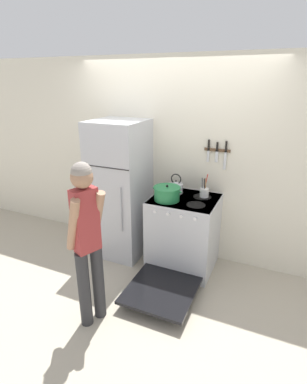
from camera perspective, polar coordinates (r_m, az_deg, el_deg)
ground_plane at (r=4.39m, az=3.16°, el=-10.42°), size 14.00×14.00×0.00m
wall_back at (r=3.91m, az=3.69°, el=6.01°), size 10.00×0.06×2.55m
refrigerator at (r=3.95m, az=-6.37°, el=0.38°), size 0.66×0.69×1.80m
stove_range at (r=3.76m, az=5.53°, el=-8.05°), size 0.79×1.43×0.93m
dutch_oven_pot at (r=3.50m, az=2.58°, el=-0.28°), size 0.35×0.31×0.19m
tea_kettle at (r=3.73m, az=4.30°, el=0.99°), size 0.22×0.17×0.25m
utensil_jar at (r=3.65m, az=9.64°, el=0.02°), size 0.11×0.11×0.28m
person at (r=2.79m, az=-12.53°, el=-8.41°), size 0.35×0.39×1.63m
wall_knife_strip at (r=3.67m, az=12.06°, el=7.86°), size 0.31×0.03×0.34m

